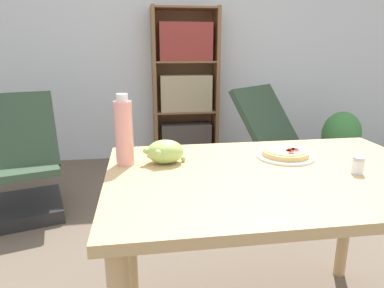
% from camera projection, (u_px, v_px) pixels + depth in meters
% --- Properties ---
extents(wall_back, '(8.00, 0.05, 2.60)m').
position_uv_depth(wall_back, '(177.00, 40.00, 3.70)').
color(wall_back, silver).
rests_on(wall_back, ground_plane).
extents(dining_table, '(1.26, 0.83, 0.77)m').
position_uv_depth(dining_table, '(273.00, 197.00, 1.31)').
color(dining_table, tan).
rests_on(dining_table, ground_plane).
extents(pizza_on_plate, '(0.24, 0.24, 0.04)m').
position_uv_depth(pizza_on_plate, '(285.00, 154.00, 1.45)').
color(pizza_on_plate, white).
rests_on(pizza_on_plate, dining_table).
extents(grape_bunch, '(0.17, 0.12, 0.09)m').
position_uv_depth(grape_bunch, '(165.00, 152.00, 1.37)').
color(grape_bunch, '#A8CC66').
rests_on(grape_bunch, dining_table).
extents(drink_bottle, '(0.07, 0.07, 0.28)m').
position_uv_depth(drink_bottle, '(124.00, 132.00, 1.33)').
color(drink_bottle, pink).
rests_on(drink_bottle, dining_table).
extents(salt_shaker, '(0.04, 0.04, 0.06)m').
position_uv_depth(salt_shaker, '(358.00, 166.00, 1.25)').
color(salt_shaker, white).
rests_on(salt_shaker, dining_table).
extents(lounge_chair_near, '(0.79, 0.90, 0.88)m').
position_uv_depth(lounge_chair_near, '(17.00, 177.00, 2.55)').
color(lounge_chair_near, black).
rests_on(lounge_chair_near, ground_plane).
extents(lounge_chair_far, '(0.91, 0.98, 0.88)m').
position_uv_depth(lounge_chair_far, '(280.00, 156.00, 3.07)').
color(lounge_chair_far, black).
rests_on(lounge_chair_far, ground_plane).
extents(bookshelf, '(0.70, 0.28, 1.63)m').
position_uv_depth(bookshelf, '(185.00, 91.00, 3.69)').
color(bookshelf, brown).
rests_on(bookshelf, ground_plane).
extents(potted_plant_floor, '(0.40, 0.34, 0.59)m').
position_uv_depth(potted_plant_floor, '(341.00, 137.00, 3.56)').
color(potted_plant_floor, '#70665B').
rests_on(potted_plant_floor, ground_plane).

